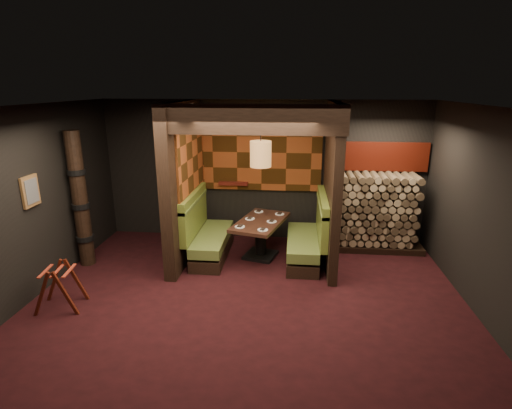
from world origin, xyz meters
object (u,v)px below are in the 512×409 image
(luggage_rack, at_px, (60,285))
(dining_table, at_px, (261,232))
(pendant_lamp, at_px, (261,154))
(firewood_stack, at_px, (378,212))
(totem_column, at_px, (80,201))
(booth_bench_left, at_px, (207,236))
(booth_bench_right, at_px, (308,240))

(luggage_rack, bearing_deg, dining_table, 37.06)
(pendant_lamp, relative_size, firewood_stack, 0.64)
(pendant_lamp, bearing_deg, dining_table, 90.00)
(totem_column, bearing_deg, booth_bench_left, 14.75)
(booth_bench_left, xyz_separation_m, dining_table, (1.01, 0.06, 0.09))
(luggage_rack, bearing_deg, totem_column, 104.14)
(booth_bench_left, bearing_deg, totem_column, -165.25)
(booth_bench_right, height_order, firewood_stack, firewood_stack)
(pendant_lamp, bearing_deg, luggage_rack, -143.61)
(pendant_lamp, relative_size, totem_column, 0.46)
(booth_bench_left, height_order, firewood_stack, firewood_stack)
(dining_table, distance_m, luggage_rack, 3.42)
(dining_table, bearing_deg, luggage_rack, -142.94)
(dining_table, bearing_deg, booth_bench_left, -176.67)
(pendant_lamp, xyz_separation_m, luggage_rack, (-2.73, -2.01, -1.61))
(booth_bench_right, distance_m, totem_column, 4.10)
(dining_table, bearing_deg, firewood_stack, 15.99)
(booth_bench_left, bearing_deg, booth_bench_right, 0.00)
(pendant_lamp, bearing_deg, booth_bench_right, -0.56)
(booth_bench_left, distance_m, luggage_rack, 2.64)
(booth_bench_right, relative_size, dining_table, 1.05)
(booth_bench_left, relative_size, firewood_stack, 0.92)
(booth_bench_left, distance_m, booth_bench_right, 1.89)
(booth_bench_left, height_order, luggage_rack, booth_bench_left)
(firewood_stack, bearing_deg, booth_bench_left, -167.83)
(dining_table, relative_size, totem_column, 0.63)
(luggage_rack, relative_size, totem_column, 0.30)
(totem_column, bearing_deg, dining_table, 11.12)
(booth_bench_right, xyz_separation_m, firewood_stack, (1.35, 0.70, 0.35))
(luggage_rack, relative_size, firewood_stack, 0.41)
(luggage_rack, bearing_deg, booth_bench_right, 28.99)
(booth_bench_right, bearing_deg, firewood_stack, 27.35)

